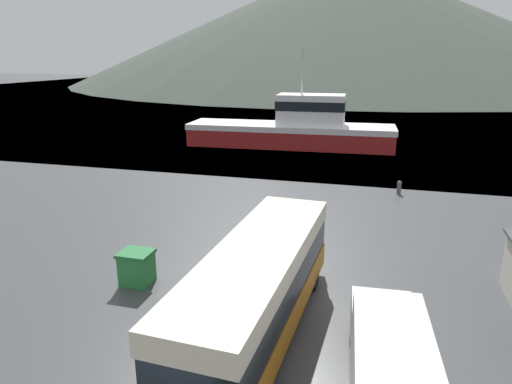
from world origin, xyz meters
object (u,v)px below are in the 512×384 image
(delivery_van, at_px, (388,358))
(tour_bus, at_px, (258,286))
(storage_bin, at_px, (137,267))
(fishing_boat, at_px, (295,128))

(delivery_van, bearing_deg, tour_bus, 150.84)
(delivery_van, height_order, storage_bin, delivery_van)
(delivery_van, relative_size, storage_bin, 4.52)
(delivery_van, bearing_deg, fishing_boat, 100.60)
(tour_bus, distance_m, storage_bin, 6.27)
(tour_bus, distance_m, fishing_boat, 33.80)
(tour_bus, relative_size, fishing_boat, 0.51)
(delivery_van, bearing_deg, storage_bin, 153.29)
(fishing_boat, xyz_separation_m, storage_bin, (-0.79, -31.22, -1.23))
(tour_bus, relative_size, delivery_van, 1.69)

